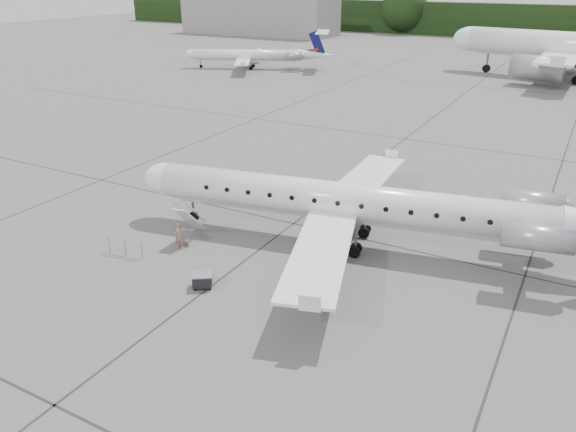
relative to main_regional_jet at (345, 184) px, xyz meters
The scene contains 10 objects.
ground 7.60m from the main_regional_jet, 83.38° to the right, with size 320.00×320.00×0.00m, color #585855.
treeline 123.45m from the main_regional_jet, 89.65° to the left, with size 260.00×4.00×8.00m, color black.
terminal_building 124.49m from the main_regional_jet, 123.79° to the left, with size 40.00×14.00×10.00m, color gray.
main_regional_jet is the anchor object (origin of this frame).
airstair 9.57m from the main_regional_jet, 155.04° to the right, with size 0.85×2.44×2.37m, color silver, non-canonical shape.
passenger 10.10m from the main_regional_jet, 147.16° to the right, with size 0.58×0.38×1.60m, color #90674E.
safety_railing 13.11m from the main_regional_jet, 143.76° to the right, with size 2.20×0.08×1.00m, color gray, non-canonical shape.
baggage_cart 9.87m from the main_regional_jet, 117.11° to the right, with size 0.96×0.78×0.84m, color black, non-canonical shape.
bg_narrowbody 67.46m from the main_regional_jet, 83.90° to the left, with size 38.67×27.84×13.88m, color silver, non-canonical shape.
bg_regional_left 67.14m from the main_regional_jet, 127.60° to the left, with size 23.59×16.99×6.19m, color silver, non-canonical shape.
Camera 1 is at (10.97, -21.54, 14.93)m, focal length 35.00 mm.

